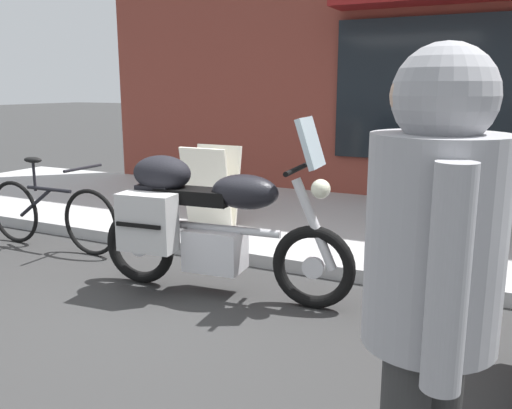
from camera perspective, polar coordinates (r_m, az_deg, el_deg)
ground_plane at (r=4.02m, az=-9.17°, el=-11.31°), size 80.00×80.00×0.00m
touring_motorcycle at (r=4.18m, az=-5.55°, el=-1.57°), size 2.09×0.79×1.39m
parked_bicycle at (r=5.78m, az=-20.72°, el=-0.88°), size 1.67×0.48×0.91m
pedestrian_walking at (r=1.62m, az=17.88°, el=-6.92°), size 0.47×0.54×1.71m
sandwich_board_sign at (r=5.89m, az=-4.70°, el=1.98°), size 0.55×0.40×0.85m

